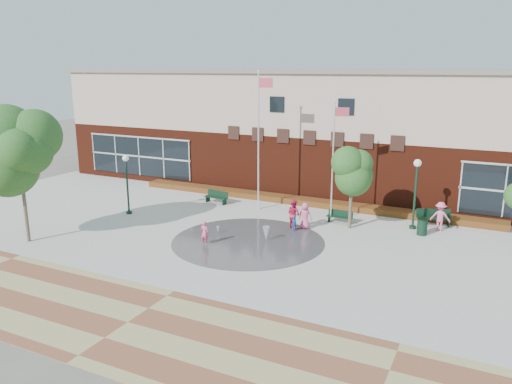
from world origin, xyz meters
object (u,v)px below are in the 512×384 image
at_px(tree_big_left, 19,151).
at_px(flagpole_right, 334,155).
at_px(trash_can, 422,227).
at_px(child_splash, 205,233).
at_px(bench_left, 216,199).
at_px(flagpole_left, 259,134).

bearing_deg(tree_big_left, flagpole_right, 38.15).
distance_m(trash_can, child_splash, 12.36).
relative_size(bench_left, child_splash, 1.38).
xyz_separation_m(trash_can, tree_big_left, (-19.31, -10.66, 4.55)).
bearing_deg(trash_can, tree_big_left, -151.11).
bearing_deg(bench_left, flagpole_left, 7.19).
xyz_separation_m(flagpole_right, tree_big_left, (-13.86, -10.89, 0.88)).
height_order(flagpole_right, trash_can, flagpole_right).
xyz_separation_m(flagpole_right, trash_can, (5.45, -0.23, -3.67)).
height_order(flagpole_right, bench_left, flagpole_right).
xyz_separation_m(tree_big_left, child_splash, (8.98, 3.87, -4.39)).
xyz_separation_m(flagpole_right, child_splash, (-4.88, -7.02, -3.51)).
relative_size(flagpole_right, tree_big_left, 1.06).
bearing_deg(flagpole_left, tree_big_left, -127.10).
distance_m(flagpole_right, child_splash, 9.24).
height_order(bench_left, trash_can, trash_can).
xyz_separation_m(flagpole_left, trash_can, (10.68, -0.70, -4.61)).
xyz_separation_m(bench_left, trash_can, (14.07, -0.75, 0.22)).
bearing_deg(bench_left, trash_can, 4.94).
relative_size(flagpole_left, tree_big_left, 1.30).
height_order(flagpole_left, flagpole_right, flagpole_left).
bearing_deg(child_splash, bench_left, -64.08).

